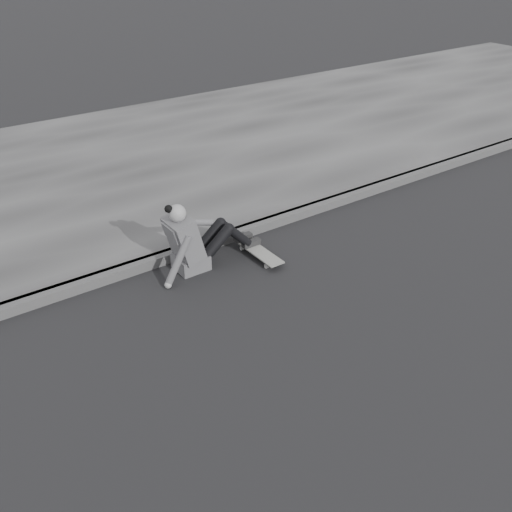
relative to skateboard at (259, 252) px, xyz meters
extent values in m
plane|color=black|center=(1.89, -2.02, -0.07)|extent=(80.00, 80.00, 0.00)
cube|color=#454545|center=(1.89, 0.56, -0.01)|extent=(24.00, 0.16, 0.12)
cube|color=#3E3E3E|center=(1.89, 3.58, -0.01)|extent=(24.00, 6.00, 0.12)
cylinder|color=#A5A49F|center=(-0.07, -0.26, -0.04)|extent=(0.03, 0.05, 0.05)
cylinder|color=#A5A49F|center=(0.07, -0.26, -0.04)|extent=(0.03, 0.05, 0.05)
cylinder|color=#A5A49F|center=(-0.07, 0.26, -0.04)|extent=(0.03, 0.05, 0.05)
cylinder|color=#A5A49F|center=(0.07, 0.26, -0.04)|extent=(0.03, 0.05, 0.05)
cube|color=#28282B|center=(0.00, -0.26, -0.02)|extent=(0.16, 0.04, 0.03)
cube|color=#28282B|center=(0.00, 0.26, -0.02)|extent=(0.16, 0.04, 0.03)
cube|color=slate|center=(0.00, 0.00, 0.01)|extent=(0.20, 0.78, 0.02)
cube|color=#535355|center=(-0.80, 0.25, 0.02)|extent=(0.36, 0.34, 0.18)
cube|color=#535355|center=(-0.87, 0.25, 0.36)|extent=(0.37, 0.40, 0.57)
cube|color=#535355|center=(-1.00, 0.25, 0.48)|extent=(0.14, 0.30, 0.20)
cylinder|color=#949494|center=(-0.92, 0.25, 0.60)|extent=(0.09, 0.09, 0.08)
sphere|color=#949494|center=(-0.93, 0.25, 0.69)|extent=(0.20, 0.20, 0.20)
sphere|color=black|center=(-1.02, 0.27, 0.76)|extent=(0.09, 0.09, 0.09)
cylinder|color=black|center=(-0.49, 0.16, 0.21)|extent=(0.43, 0.13, 0.39)
cylinder|color=black|center=(-0.49, 0.34, 0.21)|extent=(0.43, 0.13, 0.39)
cylinder|color=black|center=(-0.18, 0.16, 0.21)|extent=(0.35, 0.11, 0.36)
cylinder|color=black|center=(-0.18, 0.34, 0.21)|extent=(0.35, 0.11, 0.36)
sphere|color=black|center=(-0.32, 0.16, 0.35)|extent=(0.13, 0.13, 0.13)
sphere|color=black|center=(-0.32, 0.34, 0.35)|extent=(0.13, 0.13, 0.13)
cube|color=#262626|center=(0.00, 0.16, 0.05)|extent=(0.24, 0.08, 0.07)
cube|color=#262626|center=(0.00, 0.34, 0.05)|extent=(0.24, 0.08, 0.07)
cylinder|color=#535355|center=(-1.07, 0.04, 0.22)|extent=(0.38, 0.08, 0.58)
sphere|color=#949494|center=(-1.22, 0.03, -0.03)|extent=(0.08, 0.08, 0.08)
cylinder|color=#535355|center=(-0.63, 0.41, 0.42)|extent=(0.48, 0.08, 0.21)
camera|label=1|loc=(-3.47, -4.86, 3.48)|focal=40.00mm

